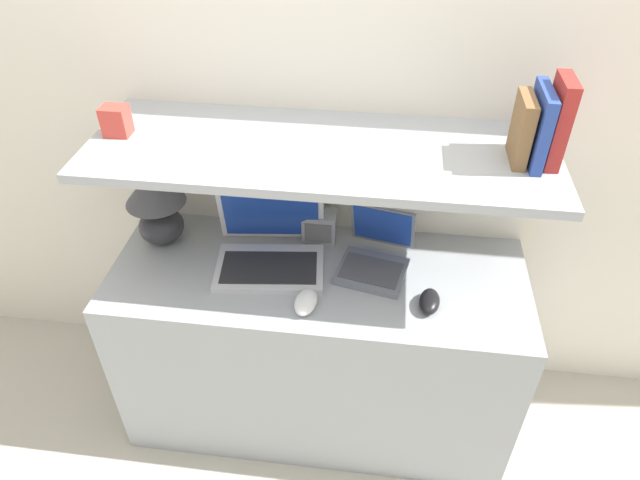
{
  "coord_description": "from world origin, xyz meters",
  "views": [
    {
      "loc": [
        0.19,
        -1.12,
        1.98
      ],
      "look_at": [
        0.01,
        0.27,
        0.87
      ],
      "focal_mm": 32.0,
      "sensor_mm": 36.0,
      "label": 1
    }
  ],
  "objects_px": {
    "shelf_gadget": "(116,121)",
    "laptop_small": "(375,256)",
    "table_lamp": "(156,201)",
    "book_brown": "(522,129)",
    "router_box": "(320,226)",
    "second_mouse": "(429,301)",
    "laptop_large": "(270,249)",
    "computer_mouse": "(306,302)",
    "book_blue": "(539,126)",
    "book_red": "(558,122)"
  },
  "relations": [
    {
      "from": "book_blue",
      "to": "book_brown",
      "type": "relative_size",
      "value": 1.13
    },
    {
      "from": "laptop_small",
      "to": "router_box",
      "type": "height_order",
      "value": "laptop_small"
    },
    {
      "from": "computer_mouse",
      "to": "router_box",
      "type": "xyz_separation_m",
      "value": [
        -0.0,
        0.34,
        0.03
      ]
    },
    {
      "from": "laptop_small",
      "to": "book_blue",
      "type": "bearing_deg",
      "value": 0.62
    },
    {
      "from": "laptop_large",
      "to": "second_mouse",
      "type": "xyz_separation_m",
      "value": [
        0.52,
        -0.15,
        -0.03
      ]
    },
    {
      "from": "second_mouse",
      "to": "shelf_gadget",
      "type": "xyz_separation_m",
      "value": [
        -0.97,
        0.17,
        0.46
      ]
    },
    {
      "from": "computer_mouse",
      "to": "router_box",
      "type": "relative_size",
      "value": 1.06
    },
    {
      "from": "laptop_small",
      "to": "laptop_large",
      "type": "bearing_deg",
      "value": -176.72
    },
    {
      "from": "second_mouse",
      "to": "book_blue",
      "type": "distance_m",
      "value": 0.59
    },
    {
      "from": "computer_mouse",
      "to": "laptop_large",
      "type": "bearing_deg",
      "value": 126.81
    },
    {
      "from": "book_brown",
      "to": "shelf_gadget",
      "type": "relative_size",
      "value": 2.09
    },
    {
      "from": "laptop_small",
      "to": "computer_mouse",
      "type": "height_order",
      "value": "laptop_small"
    },
    {
      "from": "book_brown",
      "to": "laptop_small",
      "type": "bearing_deg",
      "value": -179.31
    },
    {
      "from": "table_lamp",
      "to": "laptop_small",
      "type": "distance_m",
      "value": 0.76
    },
    {
      "from": "laptop_large",
      "to": "book_brown",
      "type": "xyz_separation_m",
      "value": [
        0.72,
        0.02,
        0.47
      ]
    },
    {
      "from": "laptop_small",
      "to": "router_box",
      "type": "distance_m",
      "value": 0.24
    },
    {
      "from": "second_mouse",
      "to": "router_box",
      "type": "distance_m",
      "value": 0.48
    },
    {
      "from": "laptop_small",
      "to": "book_red",
      "type": "bearing_deg",
      "value": 0.56
    },
    {
      "from": "book_blue",
      "to": "book_brown",
      "type": "height_order",
      "value": "book_blue"
    },
    {
      "from": "second_mouse",
      "to": "router_box",
      "type": "xyz_separation_m",
      "value": [
        -0.38,
        0.29,
        0.03
      ]
    },
    {
      "from": "router_box",
      "to": "book_blue",
      "type": "height_order",
      "value": "book_blue"
    },
    {
      "from": "table_lamp",
      "to": "book_red",
      "type": "height_order",
      "value": "book_red"
    },
    {
      "from": "computer_mouse",
      "to": "shelf_gadget",
      "type": "relative_size",
      "value": 1.37
    },
    {
      "from": "table_lamp",
      "to": "book_blue",
      "type": "bearing_deg",
      "value": -2.17
    },
    {
      "from": "laptop_small",
      "to": "shelf_gadget",
      "type": "xyz_separation_m",
      "value": [
        -0.79,
        0.0,
        0.43
      ]
    },
    {
      "from": "book_brown",
      "to": "second_mouse",
      "type": "bearing_deg",
      "value": -137.89
    },
    {
      "from": "table_lamp",
      "to": "shelf_gadget",
      "type": "bearing_deg",
      "value": -138.43
    },
    {
      "from": "shelf_gadget",
      "to": "laptop_small",
      "type": "bearing_deg",
      "value": -0.32
    },
    {
      "from": "laptop_small",
      "to": "computer_mouse",
      "type": "relative_size",
      "value": 2.34
    },
    {
      "from": "book_blue",
      "to": "shelf_gadget",
      "type": "distance_m",
      "value": 1.2
    },
    {
      "from": "table_lamp",
      "to": "laptop_small",
      "type": "bearing_deg",
      "value": -3.7
    },
    {
      "from": "computer_mouse",
      "to": "shelf_gadget",
      "type": "height_order",
      "value": "shelf_gadget"
    },
    {
      "from": "computer_mouse",
      "to": "second_mouse",
      "type": "distance_m",
      "value": 0.38
    },
    {
      "from": "table_lamp",
      "to": "router_box",
      "type": "xyz_separation_m",
      "value": [
        0.54,
        0.08,
        -0.11
      ]
    },
    {
      "from": "table_lamp",
      "to": "computer_mouse",
      "type": "distance_m",
      "value": 0.62
    },
    {
      "from": "book_brown",
      "to": "book_blue",
      "type": "bearing_deg",
      "value": 0.0
    },
    {
      "from": "computer_mouse",
      "to": "book_blue",
      "type": "bearing_deg",
      "value": 20.12
    },
    {
      "from": "laptop_small",
      "to": "router_box",
      "type": "xyz_separation_m",
      "value": [
        -0.2,
        0.12,
        0.01
      ]
    },
    {
      "from": "second_mouse",
      "to": "book_red",
      "type": "relative_size",
      "value": 0.48
    },
    {
      "from": "table_lamp",
      "to": "book_blue",
      "type": "xyz_separation_m",
      "value": [
        1.15,
        -0.04,
        0.38
      ]
    },
    {
      "from": "table_lamp",
      "to": "book_brown",
      "type": "xyz_separation_m",
      "value": [
        1.11,
        -0.04,
        0.36
      ]
    },
    {
      "from": "laptop_large",
      "to": "book_blue",
      "type": "distance_m",
      "value": 0.9
    },
    {
      "from": "table_lamp",
      "to": "book_brown",
      "type": "height_order",
      "value": "book_brown"
    },
    {
      "from": "table_lamp",
      "to": "shelf_gadget",
      "type": "xyz_separation_m",
      "value": [
        -0.05,
        -0.04,
        0.31
      ]
    },
    {
      "from": "book_brown",
      "to": "router_box",
      "type": "bearing_deg",
      "value": 168.07
    },
    {
      "from": "laptop_small",
      "to": "shelf_gadget",
      "type": "relative_size",
      "value": 3.21
    },
    {
      "from": "router_box",
      "to": "book_brown",
      "type": "distance_m",
      "value": 0.75
    },
    {
      "from": "laptop_large",
      "to": "book_brown",
      "type": "relative_size",
      "value": 2.05
    },
    {
      "from": "book_red",
      "to": "book_blue",
      "type": "bearing_deg",
      "value": 180.0
    },
    {
      "from": "laptop_large",
      "to": "computer_mouse",
      "type": "height_order",
      "value": "laptop_large"
    }
  ]
}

